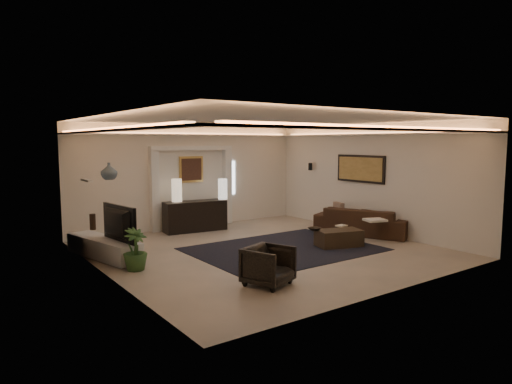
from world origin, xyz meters
TOP-DOWN VIEW (x-y plane):
  - floor at (0.00, 0.00)m, footprint 7.00×7.00m
  - ceiling at (0.00, 0.00)m, footprint 7.00×7.00m
  - wall_back at (0.00, 3.50)m, footprint 7.00×0.00m
  - wall_front at (0.00, -3.50)m, footprint 7.00×0.00m
  - wall_left at (-3.50, 0.00)m, footprint 0.00×7.00m
  - wall_right at (3.50, 0.00)m, footprint 0.00×7.00m
  - cove_soffit at (0.00, 0.00)m, footprint 7.00×7.00m
  - daylight_slit at (1.35, 3.48)m, footprint 0.25×0.03m
  - area_rug at (0.40, -0.20)m, footprint 4.00×3.00m
  - pilaster_left at (-1.15, 3.40)m, footprint 0.22×0.20m
  - pilaster_right at (1.15, 3.40)m, footprint 0.22×0.20m
  - alcove_header at (0.00, 3.40)m, footprint 2.52×0.20m
  - painting_frame at (0.00, 3.47)m, footprint 0.74×0.04m
  - painting_canvas at (0.00, 3.44)m, footprint 0.62×0.02m
  - art_panel_frame at (3.47, 0.30)m, footprint 0.04×1.64m
  - art_panel_gold at (3.44, 0.30)m, footprint 0.02×1.50m
  - wall_sconce at (3.38, 2.20)m, footprint 0.12×0.12m
  - wall_niche at (-3.44, 1.40)m, footprint 0.10×0.55m
  - console at (-0.21, 2.87)m, footprint 1.74×0.72m
  - lamp_left at (-0.66, 3.06)m, footprint 0.33×0.33m
  - lamp_right at (0.63, 2.81)m, footprint 0.29×0.29m
  - media_ledge at (-3.15, 1.40)m, footprint 1.00×2.19m
  - tv at (-3.09, 0.93)m, footprint 1.29×0.34m
  - figurine at (-3.06, 2.46)m, footprint 0.17×0.17m
  - ginger_jar at (-3.09, 1.07)m, footprint 0.42×0.42m
  - plant at (-2.94, 0.14)m, footprint 0.59×0.59m
  - sofa at (3.15, -0.09)m, footprint 2.57×1.82m
  - throw_blanket at (2.64, -0.93)m, footprint 0.58×0.53m
  - throw_pillow at (3.15, 0.77)m, footprint 0.22×0.42m
  - coffee_table at (1.61, -0.73)m, footprint 1.14×0.84m
  - bowl at (1.10, -0.45)m, footprint 0.28×0.28m
  - magazine at (1.98, -0.45)m, footprint 0.27×0.21m
  - armchair at (-1.44, -2.05)m, footprint 0.93×0.94m

SIDE VIEW (x-z plane):
  - floor at x=0.00m, z-range 0.00..0.00m
  - area_rug at x=0.40m, z-range 0.00..0.01m
  - coffee_table at x=1.61m, z-range 0.01..0.40m
  - media_ledge at x=-3.15m, z-range 0.03..0.42m
  - armchair at x=-1.44m, z-range 0.00..0.67m
  - sofa at x=3.15m, z-range 0.00..0.70m
  - console at x=-0.21m, z-range -0.02..0.82m
  - plant at x=-2.94m, z-range 0.00..0.81m
  - magazine at x=1.98m, z-range 0.41..0.44m
  - bowl at x=1.10m, z-range 0.41..0.48m
  - throw_blanket at x=2.64m, z-range 0.52..0.58m
  - throw_pillow at x=3.15m, z-range 0.35..0.75m
  - figurine at x=-3.06m, z-range 0.46..0.82m
  - tv at x=-3.09m, z-range 0.45..1.19m
  - lamp_left at x=-0.66m, z-range 0.78..1.40m
  - lamp_right at x=0.63m, z-range 0.80..1.38m
  - pilaster_left at x=-1.15m, z-range 0.00..2.20m
  - pilaster_right at x=1.15m, z-range 0.00..2.20m
  - daylight_slit at x=1.35m, z-range 0.85..1.85m
  - wall_back at x=0.00m, z-range -2.05..4.95m
  - wall_front at x=0.00m, z-range -2.05..4.95m
  - wall_left at x=-3.50m, z-range -2.05..4.95m
  - wall_right at x=3.50m, z-range -2.05..4.95m
  - painting_frame at x=0.00m, z-range 1.28..2.02m
  - painting_canvas at x=0.00m, z-range 1.34..1.96m
  - wall_niche at x=-3.44m, z-range 1.63..1.67m
  - wall_sconce at x=3.38m, z-range 1.57..1.79m
  - art_panel_gold at x=3.44m, z-range 1.39..2.01m
  - art_panel_frame at x=3.47m, z-range 1.33..2.07m
  - ginger_jar at x=-3.09m, z-range 1.67..2.01m
  - alcove_header at x=0.00m, z-range 2.19..2.31m
  - cove_soffit at x=0.00m, z-range 2.60..2.64m
  - ceiling at x=0.00m, z-range 2.90..2.90m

